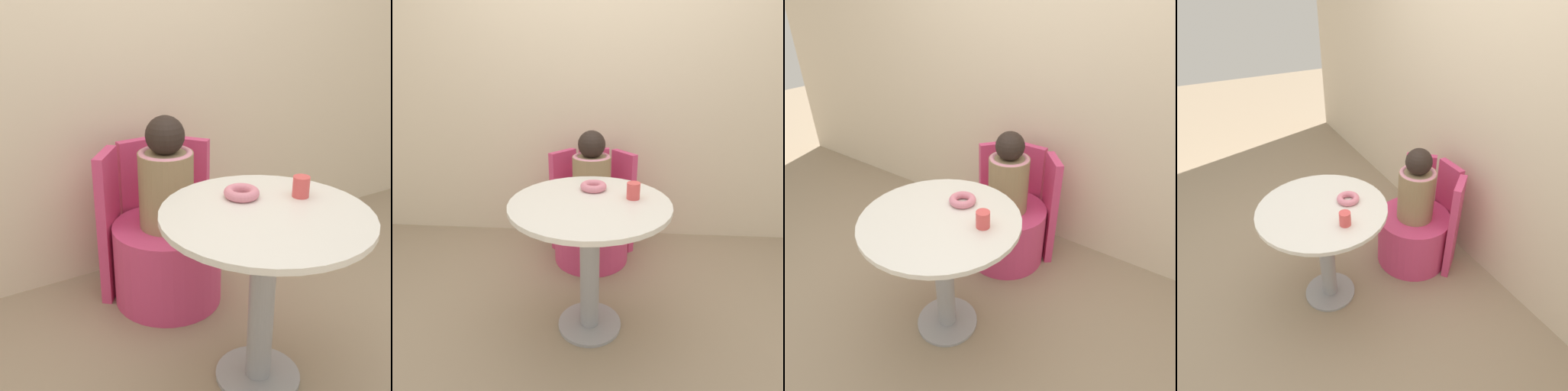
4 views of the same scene
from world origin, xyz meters
TOP-DOWN VIEW (x-y plane):
  - ground_plane at (0.00, 0.00)m, footprint 12.00×12.00m
  - back_wall at (0.00, 1.13)m, footprint 6.00×0.06m
  - round_table at (-0.01, -0.03)m, footprint 0.78×0.78m
  - tub_chair at (-0.05, 0.67)m, footprint 0.53×0.53m
  - booth_backrest at (-0.05, 0.90)m, footprint 0.63×0.23m
  - child_figure at (-0.05, 0.67)m, footprint 0.26×0.26m
  - donut at (-0.01, 0.13)m, footprint 0.14×0.14m
  - cup at (0.20, 0.03)m, footprint 0.07×0.07m

SIDE VIEW (x-z plane):
  - ground_plane at x=0.00m, z-range 0.00..0.00m
  - tub_chair at x=-0.05m, z-range 0.00..0.41m
  - booth_backrest at x=-0.05m, z-range 0.00..0.76m
  - round_table at x=-0.01m, z-range 0.19..0.93m
  - child_figure at x=-0.05m, z-range 0.38..0.92m
  - donut at x=-0.01m, z-range 0.74..0.78m
  - cup at x=0.20m, z-range 0.74..0.82m
  - back_wall at x=0.00m, z-range 0.00..2.40m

